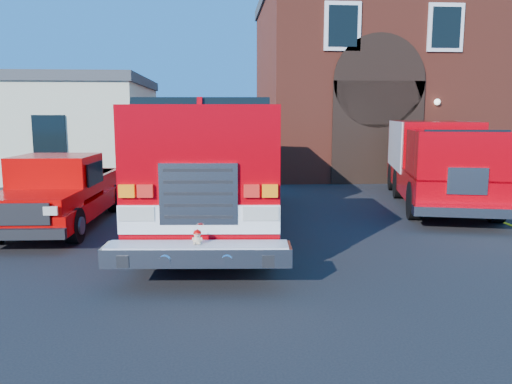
{
  "coord_description": "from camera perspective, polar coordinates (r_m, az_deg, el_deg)",
  "views": [
    {
      "loc": [
        -0.65,
        -10.22,
        2.7
      ],
      "look_at": [
        0.0,
        -1.2,
        1.3
      ],
      "focal_mm": 35.0,
      "sensor_mm": 36.0,
      "label": 1
    }
  ],
  "objects": [
    {
      "name": "ground",
      "position": [
        10.59,
        -0.47,
        -5.97
      ],
      "size": [
        100.0,
        100.0,
        0.0
      ],
      "primitive_type": "plane",
      "color": "black",
      "rests_on": "ground"
    },
    {
      "name": "parking_stripe_mid",
      "position": [
        16.14,
        22.24,
        -1.48
      ],
      "size": [
        0.12,
        3.0,
        0.01
      ],
      "primitive_type": "cube",
      "color": "yellow",
      "rests_on": "ground"
    },
    {
      "name": "parking_stripe_far",
      "position": [
        18.84,
        18.23,
        0.13
      ],
      "size": [
        0.12,
        3.0,
        0.01
      ],
      "primitive_type": "cube",
      "color": "yellow",
      "rests_on": "ground"
    },
    {
      "name": "fire_station",
      "position": [
        26.1,
        17.95,
        11.79
      ],
      "size": [
        15.2,
        10.2,
        8.45
      ],
      "color": "maroon",
      "rests_on": "ground"
    },
    {
      "name": "side_building",
      "position": [
        24.67,
        -24.09,
        6.89
      ],
      "size": [
        10.2,
        8.2,
        4.35
      ],
      "color": "beige",
      "rests_on": "ground"
    },
    {
      "name": "fire_engine",
      "position": [
        12.38,
        -4.36,
        3.5
      ],
      "size": [
        3.32,
        9.93,
        3.01
      ],
      "color": "black",
      "rests_on": "ground"
    },
    {
      "name": "pickup_truck",
      "position": [
        13.05,
        -21.36,
        -0.04
      ],
      "size": [
        2.08,
        5.42,
        1.76
      ],
      "color": "black",
      "rests_on": "ground"
    },
    {
      "name": "secondary_truck",
      "position": [
        16.18,
        20.02,
        3.51
      ],
      "size": [
        4.09,
        8.02,
        2.49
      ],
      "color": "black",
      "rests_on": "ground"
    }
  ]
}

